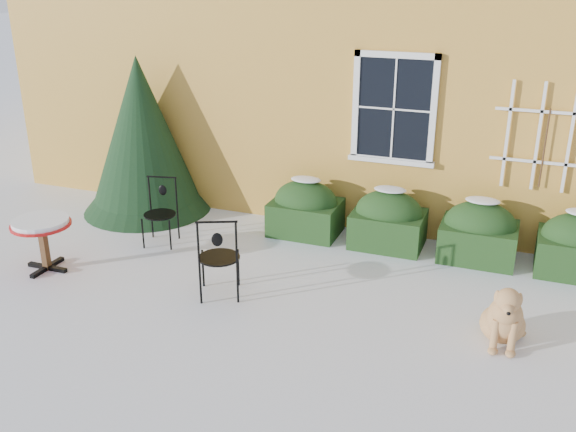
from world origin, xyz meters
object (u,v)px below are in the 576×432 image
at_px(evergreen_shrub, 143,150).
at_px(patio_chair_near, 219,256).
at_px(bistro_table, 41,228).
at_px(dog, 504,319).
at_px(patio_chair_far, 161,211).

bearing_deg(evergreen_shrub, patio_chair_near, -42.48).
distance_m(evergreen_shrub, bistro_table, 2.54).
bearing_deg(dog, patio_chair_far, 162.82).
distance_m(evergreen_shrub, patio_chair_near, 3.49).
xyz_separation_m(patio_chair_far, dog, (4.99, -1.08, -0.18)).
bearing_deg(dog, bistro_table, 177.82).
xyz_separation_m(evergreen_shrub, dog, (5.96, -2.21, -0.73)).
xyz_separation_m(evergreen_shrub, bistro_table, (-0.03, -2.51, -0.43)).
relative_size(evergreen_shrub, dog, 2.92).
xyz_separation_m(bistro_table, dog, (6.00, 0.29, -0.30)).
xyz_separation_m(evergreen_shrub, patio_chair_far, (0.97, -1.13, -0.55)).
relative_size(bistro_table, patio_chair_far, 0.80).
bearing_deg(bistro_table, patio_chair_far, 53.73).
bearing_deg(patio_chair_near, bistro_table, -20.18).
relative_size(bistro_table, patio_chair_near, 0.73).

